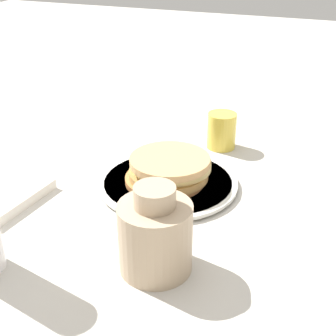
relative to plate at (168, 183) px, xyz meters
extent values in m
plane|color=#BCB7AD|center=(-0.01, 0.02, -0.01)|extent=(4.00, 4.00, 0.00)
cylinder|color=silver|center=(0.00, 0.00, 0.00)|extent=(0.25, 0.25, 0.01)
cylinder|color=silver|center=(0.00, 0.00, 0.00)|extent=(0.28, 0.28, 0.01)
cylinder|color=#BF7840|center=(0.01, 0.00, 0.01)|extent=(0.16, 0.16, 0.01)
cylinder|color=#B78647|center=(0.00, 0.00, 0.02)|extent=(0.16, 0.16, 0.01)
cylinder|color=#D5BB73|center=(-0.01, 0.00, 0.04)|extent=(0.16, 0.16, 0.02)
cylinder|color=tan|center=(0.01, 0.01, 0.05)|extent=(0.16, 0.16, 0.01)
cylinder|color=yellow|center=(-0.22, 0.05, 0.03)|extent=(0.07, 0.07, 0.08)
cylinder|color=tan|center=(0.24, 0.08, 0.05)|extent=(0.11, 0.11, 0.11)
cylinder|color=tan|center=(0.24, 0.08, 0.12)|extent=(0.06, 0.06, 0.03)
cube|color=white|center=(0.17, -0.26, 0.00)|extent=(0.17, 0.11, 0.02)
camera|label=1|loc=(0.75, 0.30, 0.46)|focal=50.00mm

